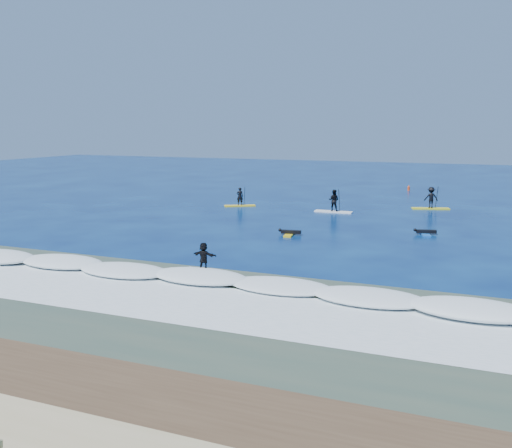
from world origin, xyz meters
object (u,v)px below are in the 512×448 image
at_px(sup_paddler_right, 431,199).
at_px(prone_paddler_near, 290,233).
at_px(sup_paddler_left, 240,199).
at_px(sup_paddler_center, 334,202).
at_px(marker_buoy, 409,188).
at_px(wave_surfer, 204,258).
at_px(prone_paddler_far, 425,233).

height_order(sup_paddler_right, prone_paddler_near, sup_paddler_right).
relative_size(sup_paddler_left, sup_paddler_center, 0.87).
relative_size(sup_paddler_center, sup_paddler_right, 0.97).
distance_m(sup_paddler_center, marker_buoy, 19.05).
bearing_deg(wave_surfer, sup_paddler_left, 113.97).
xyz_separation_m(prone_paddler_near, wave_surfer, (-0.54, -11.26, 0.70)).
height_order(prone_paddler_near, marker_buoy, marker_buoy).
distance_m(sup_paddler_center, sup_paddler_right, 8.86).
relative_size(prone_paddler_near, marker_buoy, 3.10).
xyz_separation_m(sup_paddler_center, wave_surfer, (-0.69, -22.05, 0.01)).
xyz_separation_m(prone_paddler_far, wave_surfer, (-8.82, -14.82, 0.70)).
relative_size(sup_paddler_center, prone_paddler_near, 1.60).
height_order(sup_paddler_left, wave_surfer, sup_paddler_left).
xyz_separation_m(prone_paddler_near, marker_buoy, (3.81, 29.48, 0.14)).
bearing_deg(sup_paddler_center, sup_paddler_right, 33.68).
height_order(sup_paddler_left, marker_buoy, sup_paddler_left).
bearing_deg(prone_paddler_far, sup_paddler_right, -11.61).
height_order(wave_surfer, marker_buoy, wave_surfer).
distance_m(sup_paddler_left, prone_paddler_near, 14.01).
bearing_deg(prone_paddler_far, wave_surfer, 133.79).
relative_size(prone_paddler_near, wave_surfer, 0.95).
xyz_separation_m(sup_paddler_right, prone_paddler_near, (-7.46, -15.80, -0.73)).
xyz_separation_m(sup_paddler_center, prone_paddler_near, (-0.15, -10.79, -0.69)).
relative_size(sup_paddler_right, prone_paddler_far, 1.66).
xyz_separation_m(sup_paddler_center, marker_buoy, (3.66, 18.69, -0.54)).
height_order(sup_paddler_center, sup_paddler_right, sup_paddler_right).
relative_size(sup_paddler_center, prone_paddler_far, 1.61).
distance_m(prone_paddler_near, prone_paddler_far, 9.01).
bearing_deg(prone_paddler_near, sup_paddler_left, 28.97).
xyz_separation_m(sup_paddler_right, wave_surfer, (-8.00, -27.06, -0.03)).
relative_size(sup_paddler_left, wave_surfer, 1.32).
bearing_deg(sup_paddler_right, prone_paddler_far, -104.25).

